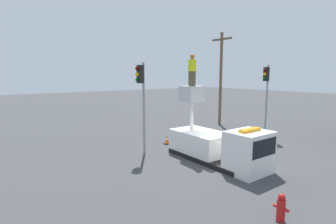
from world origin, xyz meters
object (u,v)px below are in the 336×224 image
traffic_cone_rear (167,140)px  worker (192,71)px  traffic_light_pole (141,90)px  utility_pole (221,76)px  bucket_truck (215,145)px  traffic_light_across (266,87)px  fire_hydrant (281,208)px

traffic_cone_rear → worker: bearing=1.1°
traffic_light_pole → utility_pole: 11.14m
bucket_truck → worker: 4.40m
bucket_truck → traffic_light_across: 7.78m
traffic_light_pole → utility_pole: bearing=109.2°
bucket_truck → utility_pole: size_ratio=0.69×
bucket_truck → traffic_cone_rear: bucket_truck is taller
worker → traffic_cone_rear: size_ratio=2.82×
bucket_truck → traffic_cone_rear: bearing=-179.4°
worker → utility_pole: bearing=122.4°
worker → traffic_light_pole: 3.11m
bucket_truck → traffic_light_pole: 5.07m
worker → fire_hydrant: worker is taller
traffic_cone_rear → traffic_light_across: bearing=69.7°
worker → bucket_truck: bearing=0.0°
fire_hydrant → traffic_light_pole: bearing=179.5°
fire_hydrant → traffic_cone_rear: size_ratio=1.48×
bucket_truck → worker: (-1.95, 0.00, 3.94)m
utility_pole → fire_hydrant: bearing=-40.7°
traffic_light_across → fire_hydrant: bearing=-53.9°
traffic_light_across → traffic_cone_rear: bearing=-110.3°
traffic_light_across → traffic_light_pole: bearing=-99.4°
bucket_truck → fire_hydrant: size_ratio=6.28×
bucket_truck → traffic_light_across: traffic_light_across is taller
bucket_truck → traffic_light_pole: traffic_light_pole is taller
worker → traffic_cone_rear: worker is taller
traffic_light_pole → traffic_light_across: (1.60, 9.59, 0.01)m
bucket_truck → utility_pole: (-6.98, 7.94, 3.59)m
traffic_cone_rear → utility_pole: bearing=108.3°
fire_hydrant → traffic_cone_rear: (-9.67, 2.59, -0.16)m
traffic_light_pole → fire_hydrant: 9.26m
traffic_light_pole → traffic_cone_rear: size_ratio=8.54×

